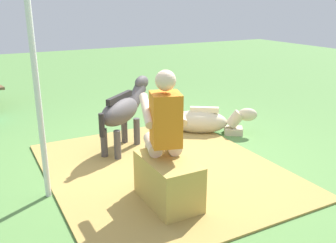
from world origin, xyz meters
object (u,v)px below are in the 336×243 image
(person_seated, at_px, (164,128))
(pony_standing, at_px, (123,110))
(hay_bale, at_px, (168,182))
(tent_pole_left, at_px, (36,81))
(pony_lying, at_px, (205,121))

(person_seated, relative_size, pony_standing, 1.23)
(hay_bale, xyz_separation_m, person_seated, (0.16, -0.03, 0.52))
(hay_bale, bearing_deg, tent_pole_left, 54.46)
(hay_bale, relative_size, pony_lying, 0.59)
(person_seated, bearing_deg, tent_pole_left, 61.47)
(person_seated, height_order, tent_pole_left, tent_pole_left)
(pony_standing, bearing_deg, pony_lying, -88.22)
(person_seated, distance_m, pony_lying, 2.19)
(pony_standing, bearing_deg, person_seated, 174.95)
(person_seated, height_order, pony_standing, person_seated)
(person_seated, height_order, pony_lying, person_seated)
(pony_standing, height_order, tent_pole_left, tent_pole_left)
(person_seated, xyz_separation_m, pony_standing, (1.44, -0.13, -0.19))
(pony_standing, height_order, pony_lying, pony_standing)
(person_seated, distance_m, tent_pole_left, 1.32)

